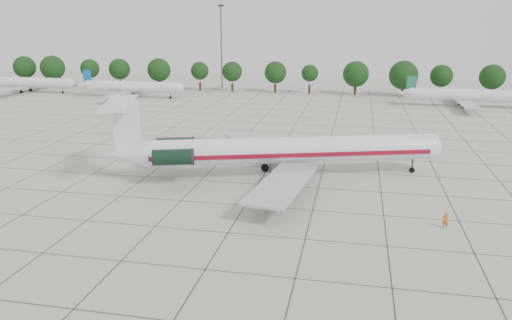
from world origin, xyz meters
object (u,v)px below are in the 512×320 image
at_px(bg_airliner_b, 132,87).
at_px(floodlight_mast, 221,42).
at_px(main_airliner, 273,150).
at_px(bg_airliner_a, 27,83).
at_px(bg_airliner_d, 466,95).
at_px(ground_crew, 445,220).

relative_size(bg_airliner_b, floodlight_mast, 1.11).
bearing_deg(floodlight_mast, bg_airliner_b, -128.81).
height_order(bg_airliner_b, floodlight_mast, floodlight_mast).
distance_m(bg_airliner_b, floodlight_mast, 33.19).
bearing_deg(main_airliner, bg_airliner_a, 124.31).
height_order(bg_airliner_a, bg_airliner_b, same).
relative_size(bg_airliner_d, floodlight_mast, 1.11).
xyz_separation_m(bg_airliner_b, floodlight_mast, (19.54, 24.30, 11.37)).
xyz_separation_m(main_airliner, bg_airliner_d, (37.63, 66.23, -0.98)).
distance_m(ground_crew, bg_airliner_b, 105.91).
relative_size(main_airliner, floodlight_mast, 1.81).
bearing_deg(bg_airliner_b, ground_crew, -47.38).
bearing_deg(ground_crew, main_airliner, -39.59).
height_order(ground_crew, bg_airliner_b, bg_airliner_b).
bearing_deg(bg_airliner_a, bg_airliner_b, -5.22).
height_order(bg_airliner_d, floodlight_mast, floodlight_mast).
bearing_deg(ground_crew, floodlight_mast, -69.26).
bearing_deg(floodlight_mast, ground_crew, -62.96).
relative_size(ground_crew, bg_airliner_a, 0.06).
xyz_separation_m(bg_airliner_a, floodlight_mast, (54.48, 21.11, 11.37)).
xyz_separation_m(ground_crew, bg_airliner_d, (16.80, 79.91, 2.02)).
bearing_deg(bg_airliner_a, ground_crew, -37.26).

